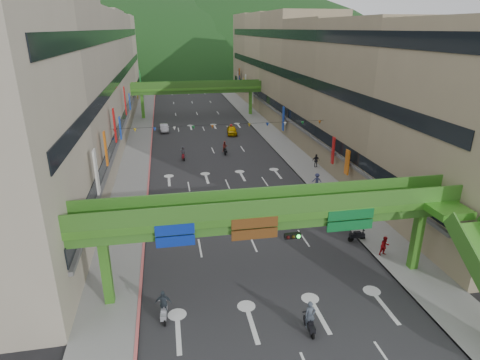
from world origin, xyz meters
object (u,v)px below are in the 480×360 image
(scooter_rider_near, at_px, (310,318))
(scooter_rider_mid, at_px, (225,148))
(car_silver, at_px, (164,128))
(pedestrian_red, at_px, (385,248))
(overpass_near, at_px, (289,222))
(car_yellow, at_px, (232,130))

(scooter_rider_near, distance_m, scooter_rider_mid, 36.83)
(car_silver, bearing_deg, pedestrian_red, -72.58)
(scooter_rider_near, distance_m, pedestrian_red, 11.21)
(overpass_near, relative_size, car_silver, 6.86)
(scooter_rider_mid, xyz_separation_m, car_yellow, (2.89, 11.19, -0.28))
(scooter_rider_near, bearing_deg, scooter_rider_mid, 89.29)
(scooter_rider_mid, bearing_deg, car_silver, 118.96)
(scooter_rider_mid, height_order, car_silver, scooter_rider_mid)
(overpass_near, bearing_deg, pedestrian_red, 16.45)
(overpass_near, xyz_separation_m, scooter_rider_mid, (0.57, 32.44, -4.22))
(car_silver, bearing_deg, scooter_rider_mid, -64.01)
(overpass_near, height_order, car_yellow, overpass_near)
(overpass_near, bearing_deg, scooter_rider_mid, 89.00)
(overpass_near, height_order, scooter_rider_near, overpass_near)
(overpass_near, bearing_deg, car_yellow, 85.47)
(overpass_near, xyz_separation_m, scooter_rider_near, (0.11, -4.38, -4.21))
(scooter_rider_mid, distance_m, car_yellow, 11.56)
(overpass_near, xyz_separation_m, pedestrian_red, (8.87, 2.62, -4.40))
(car_yellow, bearing_deg, overpass_near, -88.24)
(scooter_rider_near, distance_m, car_yellow, 48.13)
(car_yellow, height_order, pedestrian_red, pedestrian_red)
(overpass_near, relative_size, pedestrian_red, 17.30)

